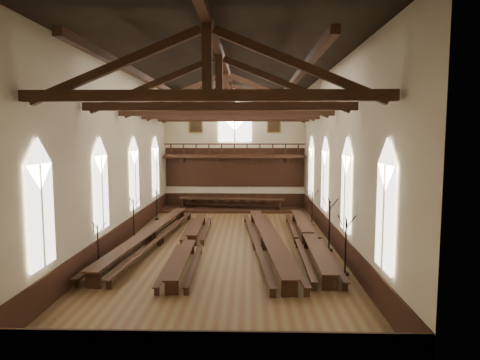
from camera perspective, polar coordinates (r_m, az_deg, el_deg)
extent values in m
plane|color=brown|center=(24.23, -1.82, -8.78)|extent=(26.00, 26.00, 0.00)
plane|color=beige|center=(36.43, -0.69, 4.14)|extent=(12.00, 0.00, 12.00)
plane|color=beige|center=(10.54, -5.90, -0.47)|extent=(12.00, 0.00, 12.00)
plane|color=beige|center=(24.54, -16.01, 3.01)|extent=(0.00, 26.00, 26.00)
plane|color=beige|center=(23.88, 12.69, 3.02)|extent=(0.00, 26.00, 26.00)
plane|color=black|center=(23.74, -1.90, 15.25)|extent=(26.00, 26.00, 0.00)
cube|color=black|center=(36.80, -0.68, -2.72)|extent=(11.90, 0.08, 1.20)
cube|color=black|center=(11.90, -5.63, -21.99)|extent=(11.90, 0.08, 1.20)
cube|color=black|center=(25.13, -15.63, -7.06)|extent=(0.08, 25.90, 1.20)
cube|color=black|center=(24.48, 12.36, -7.32)|extent=(0.08, 25.90, 1.20)
cube|color=white|center=(16.35, -24.98, -4.36)|extent=(0.05, 1.80, 3.60)
cube|color=white|center=(16.14, -25.26, 1.94)|extent=(0.05, 1.80, 1.80)
cylinder|color=beige|center=(16.33, -24.85, -4.37)|extent=(0.08, 0.08, 3.60)
cube|color=white|center=(21.82, -17.98, -1.62)|extent=(0.05, 1.80, 3.60)
cube|color=white|center=(21.66, -18.14, 3.11)|extent=(0.05, 1.80, 1.80)
cylinder|color=beige|center=(21.80, -17.89, -1.62)|extent=(0.08, 0.08, 3.60)
cube|color=white|center=(27.51, -13.85, 0.02)|extent=(0.05, 1.80, 3.60)
cube|color=white|center=(27.38, -13.94, 3.77)|extent=(0.05, 1.80, 1.80)
cylinder|color=beige|center=(27.50, -13.77, 0.02)|extent=(0.08, 0.08, 3.60)
cube|color=white|center=(33.31, -11.14, 1.10)|extent=(0.05, 1.80, 3.60)
cube|color=white|center=(33.20, -11.20, 4.19)|extent=(0.05, 1.80, 1.80)
cylinder|color=beige|center=(33.30, -11.07, 1.10)|extent=(0.08, 0.08, 3.60)
cube|color=white|center=(15.35, 18.74, -4.76)|extent=(0.05, 1.80, 3.60)
cube|color=white|center=(15.13, 18.97, 1.95)|extent=(0.05, 1.80, 1.80)
cylinder|color=beige|center=(15.34, 18.60, -4.77)|extent=(0.08, 0.08, 3.60)
cube|color=white|center=(21.08, 13.91, -1.76)|extent=(0.05, 1.80, 3.60)
cube|color=white|center=(20.91, 14.03, 3.13)|extent=(0.05, 1.80, 1.80)
cylinder|color=beige|center=(21.07, 13.80, -1.76)|extent=(0.08, 0.08, 3.60)
cube|color=white|center=(26.92, 11.16, -0.04)|extent=(0.05, 1.80, 3.60)
cube|color=white|center=(26.80, 11.24, 3.79)|extent=(0.05, 1.80, 1.80)
cylinder|color=beige|center=(26.92, 11.08, -0.04)|extent=(0.08, 0.08, 3.60)
cube|color=white|center=(32.83, 9.40, 1.06)|extent=(0.05, 1.80, 3.60)
cube|color=white|center=(32.72, 9.46, 4.20)|extent=(0.05, 1.80, 1.80)
cylinder|color=beige|center=(32.82, 9.33, 1.06)|extent=(0.08, 0.08, 3.60)
cube|color=white|center=(36.32, -0.70, 6.98)|extent=(2.80, 0.05, 2.40)
cube|color=white|center=(36.36, -0.70, 8.87)|extent=(2.80, 0.05, 2.80)
cylinder|color=beige|center=(36.28, -0.70, 6.98)|extent=(0.10, 0.10, 2.40)
cube|color=#361E11|center=(35.81, -0.72, 3.15)|extent=(11.80, 1.20, 0.20)
cube|color=black|center=(36.46, -0.69, 1.70)|extent=(11.80, 0.10, 3.30)
cube|color=#361E11|center=(35.23, -0.76, 4.81)|extent=(11.60, 0.12, 0.10)
cube|color=#361E11|center=(35.26, -0.76, 3.35)|extent=(11.60, 0.12, 0.10)
cube|color=#361E11|center=(36.66, -7.75, 2.77)|extent=(0.35, 0.40, 0.50)
cube|color=#361E11|center=(36.31, -3.07, 2.78)|extent=(0.35, 0.40, 0.50)
cube|color=#361E11|center=(36.20, 1.68, 2.78)|extent=(0.35, 0.40, 0.50)
cube|color=#361E11|center=(36.33, 6.42, 2.76)|extent=(0.35, 0.40, 0.50)
cube|color=brown|center=(36.61, -5.91, 7.41)|extent=(1.15, 0.06, 1.45)
cube|color=black|center=(36.57, -5.92, 7.41)|extent=(0.95, 0.04, 1.25)
cube|color=brown|center=(36.36, 4.55, 7.43)|extent=(1.15, 0.06, 1.45)
cube|color=black|center=(36.32, 4.55, 7.43)|extent=(0.95, 0.04, 1.25)
cube|color=#361E11|center=(13.51, -4.37, 11.16)|extent=(11.70, 0.35, 0.35)
cube|color=#361E11|center=(13.69, -4.41, 16.58)|extent=(0.30, 0.30, 2.40)
cube|color=#361E11|center=(14.20, -16.42, 14.34)|extent=(5.44, 0.26, 2.40)
cube|color=#361E11|center=(13.64, 8.15, 14.87)|extent=(5.44, 0.26, 2.40)
cube|color=#361E11|center=(18.48, -2.79, 9.77)|extent=(11.70, 0.35, 0.35)
cube|color=#361E11|center=(18.61, -2.81, 13.77)|extent=(0.30, 0.30, 2.40)
cube|color=#361E11|center=(18.99, -11.71, 12.28)|extent=(5.44, 0.26, 2.40)
cube|color=#361E11|center=(18.57, 6.31, 12.51)|extent=(5.44, 0.26, 2.40)
cube|color=#361E11|center=(23.46, -1.88, 8.97)|extent=(11.70, 0.35, 0.35)
cube|color=#361E11|center=(23.56, -1.89, 12.13)|extent=(0.30, 0.30, 2.40)
cube|color=#361E11|center=(23.86, -8.94, 11.02)|extent=(5.44, 0.26, 2.40)
cube|color=#361E11|center=(23.53, 5.26, 11.14)|extent=(5.44, 0.26, 2.40)
cube|color=#361E11|center=(28.45, -1.29, 8.45)|extent=(11.70, 0.35, 0.35)
cube|color=#361E11|center=(28.53, -1.30, 11.06)|extent=(0.30, 0.30, 2.40)
cube|color=#361E11|center=(28.78, -7.13, 10.18)|extent=(5.44, 0.26, 2.40)
cube|color=#361E11|center=(28.51, 4.59, 10.24)|extent=(5.44, 0.26, 2.40)
cube|color=#361E11|center=(33.44, -0.88, 8.09)|extent=(11.70, 0.35, 0.35)
cube|color=#361E11|center=(33.51, -0.89, 10.31)|extent=(0.30, 0.30, 2.40)
cube|color=#361E11|center=(33.72, -5.85, 9.57)|extent=(5.44, 0.26, 2.40)
cube|color=#361E11|center=(33.49, 4.11, 9.61)|extent=(5.44, 0.26, 2.40)
cube|color=#361E11|center=(23.99, -10.11, 11.93)|extent=(0.25, 25.70, 0.25)
cube|color=#361E11|center=(23.61, 6.46, 12.09)|extent=(0.25, 25.70, 0.25)
cube|color=#361E11|center=(23.69, -1.90, 14.54)|extent=(0.30, 25.70, 0.30)
cube|color=#361E11|center=(21.50, -14.28, -8.78)|extent=(1.37, 7.58, 0.09)
cube|color=#361E11|center=(18.50, -17.15, -12.61)|extent=(0.65, 0.14, 0.72)
cube|color=#361E11|center=(24.78, -12.12, -7.72)|extent=(0.65, 0.14, 0.72)
cube|color=#361E11|center=(21.63, -14.25, -10.05)|extent=(0.63, 6.67, 0.09)
cube|color=#361E11|center=(21.81, -15.93, -9.46)|extent=(0.92, 7.55, 0.06)
cube|color=#361E11|center=(18.77, -19.12, -12.89)|extent=(0.25, 0.10, 0.42)
cube|color=#361E11|center=(25.08, -13.55, -7.95)|extent=(0.25, 0.10, 0.42)
cube|color=#361E11|center=(21.36, -12.56, -9.71)|extent=(0.92, 7.55, 0.06)
cube|color=#361E11|center=(18.26, -15.21, -13.31)|extent=(0.25, 0.10, 0.42)
cube|color=#361E11|center=(24.67, -10.60, -8.11)|extent=(0.25, 0.10, 0.42)
cube|color=#361E11|center=(28.51, -10.26, -5.05)|extent=(1.37, 7.58, 0.09)
cube|color=#361E11|center=(25.35, -11.80, -7.40)|extent=(0.65, 0.14, 0.72)
cube|color=#361E11|center=(31.86, -9.01, -4.60)|extent=(0.65, 0.14, 0.72)
cube|color=#361E11|center=(28.61, -10.24, -6.02)|extent=(0.63, 6.67, 0.09)
cube|color=#361E11|center=(28.76, -11.53, -5.61)|extent=(0.92, 7.55, 0.06)
cube|color=#361E11|center=(25.55, -13.26, -7.68)|extent=(0.25, 0.10, 0.42)
cube|color=#361E11|center=(32.12, -10.14, -4.81)|extent=(0.25, 0.10, 0.42)
cube|color=#361E11|center=(28.39, -8.94, -5.72)|extent=(0.92, 7.55, 0.06)
cube|color=#361E11|center=(25.14, -10.36, -7.84)|extent=(0.25, 0.10, 0.42)
cube|color=#361E11|center=(31.77, -7.82, -4.89)|extent=(0.25, 0.10, 0.42)
cube|color=#361E11|center=(19.90, -8.15, -10.20)|extent=(0.82, 6.41, 0.07)
cube|color=#361E11|center=(17.31, -9.75, -13.93)|extent=(0.55, 0.09, 0.61)
cube|color=#361E11|center=(22.73, -6.92, -9.02)|extent=(0.55, 0.09, 0.61)
cube|color=#361E11|center=(20.02, -8.13, -11.36)|extent=(0.23, 5.67, 0.07)
cube|color=#361E11|center=(20.06, -9.77, -10.89)|extent=(0.44, 6.40, 0.05)
cube|color=#361E11|center=(17.42, -11.67, -14.29)|extent=(0.21, 0.07, 0.36)
cube|color=#361E11|center=(22.88, -8.32, -9.28)|extent=(0.21, 0.07, 0.36)
cube|color=#361E11|center=(19.91, -6.49, -10.97)|extent=(0.44, 6.40, 0.05)
cube|color=#361E11|center=(17.23, -7.86, -14.44)|extent=(0.21, 0.07, 0.36)
cube|color=#361E11|center=(22.75, -5.46, -9.33)|extent=(0.21, 0.07, 0.36)
cube|color=#361E11|center=(27.01, -5.53, -5.85)|extent=(0.82, 6.41, 0.07)
cube|color=#361E11|center=(24.31, -6.35, -8.03)|extent=(0.55, 0.09, 0.61)
cube|color=#361E11|center=(29.88, -4.86, -5.36)|extent=(0.55, 0.09, 0.61)
cube|color=#361E11|center=(27.10, -5.52, -6.72)|extent=(0.23, 5.67, 0.07)
cube|color=#361E11|center=(27.13, -6.73, -6.38)|extent=(0.44, 6.40, 0.05)
cube|color=#361E11|center=(24.36, -7.70, -8.32)|extent=(0.21, 0.07, 0.36)
cube|color=#361E11|center=(30.00, -5.93, -5.58)|extent=(0.21, 0.07, 0.36)
cube|color=#361E11|center=(27.02, -4.32, -6.41)|extent=(0.44, 6.40, 0.05)
cube|color=#361E11|center=(24.24, -5.02, -8.36)|extent=(0.21, 0.07, 0.36)
cube|color=#361E11|center=(29.91, -3.76, -5.59)|extent=(0.21, 0.07, 0.36)
cube|color=#361E11|center=(20.00, 4.02, -9.76)|extent=(1.35, 7.47, 0.09)
cube|color=#361E11|center=(16.94, 4.54, -14.14)|extent=(0.64, 0.14, 0.71)
cube|color=#361E11|center=(23.33, 3.64, -8.47)|extent=(0.64, 0.14, 0.71)
cube|color=#361E11|center=(20.13, 4.01, -11.10)|extent=(0.62, 6.57, 0.09)
cube|color=#361E11|center=(20.01, 2.11, -10.66)|extent=(0.91, 7.44, 0.06)
cube|color=#361E11|center=(16.86, 2.25, -14.75)|extent=(0.24, 0.09, 0.41)
cube|color=#361E11|center=(23.35, 2.01, -8.83)|extent=(0.24, 0.09, 0.41)
cube|color=#361E11|center=(20.17, 5.90, -10.55)|extent=(0.91, 7.44, 0.06)
cube|color=#361E11|center=(17.04, 6.81, -14.57)|extent=(0.24, 0.09, 0.41)
cube|color=#361E11|center=(23.50, 5.25, -8.75)|extent=(0.24, 0.09, 0.41)
cube|color=#361E11|center=(27.19, 3.32, -5.53)|extent=(1.35, 7.47, 0.09)
cube|color=#361E11|center=(24.01, 3.58, -8.05)|extent=(0.64, 0.14, 0.71)
cube|color=#361E11|center=(30.54, 3.11, -5.00)|extent=(0.64, 0.14, 0.71)
cube|color=#361E11|center=(27.29, 3.31, -6.53)|extent=(0.62, 6.57, 0.09)
cube|color=#361E11|center=(27.18, 1.93, -6.18)|extent=(0.91, 7.44, 0.06)
cube|color=#361E11|center=(23.93, 2.00, -8.46)|extent=(0.24, 0.09, 0.41)
cube|color=#361E11|center=(30.56, 1.87, -5.28)|extent=(0.24, 0.09, 0.41)
cube|color=#361E11|center=(27.33, 4.69, -6.13)|extent=(0.91, 7.44, 0.06)
cube|color=#361E11|center=(24.08, 5.15, -8.39)|extent=(0.24, 0.09, 0.41)
cube|color=#361E11|center=(30.70, 4.33, -5.24)|extent=(0.24, 0.09, 0.41)
cube|color=#361E11|center=(20.78, 10.49, -9.35)|extent=(0.79, 7.07, 0.08)
cube|color=#361E11|center=(17.90, 12.10, -13.19)|extent=(0.60, 0.09, 0.68)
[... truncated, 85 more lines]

